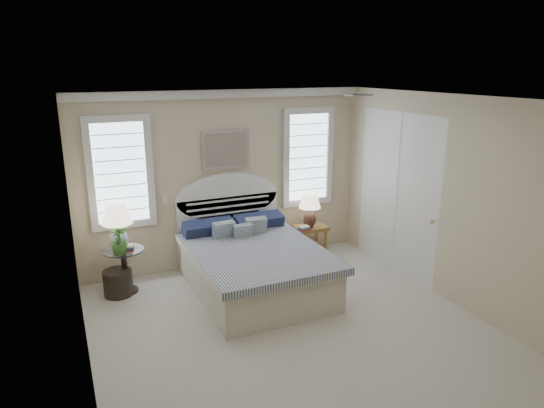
{
  "coord_description": "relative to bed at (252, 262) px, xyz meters",
  "views": [
    {
      "loc": [
        -2.33,
        -4.4,
        3.03
      ],
      "look_at": [
        0.1,
        1.0,
        1.34
      ],
      "focal_mm": 32.0,
      "sensor_mm": 36.0,
      "label": 1
    }
  ],
  "objects": [
    {
      "name": "potted_plant",
      "position": [
        -1.71,
        0.43,
        0.44
      ],
      "size": [
        0.29,
        0.29,
        0.4
      ],
      "primitive_type": "imported",
      "rotation": [
        0.0,
        0.0,
        -0.41
      ],
      "color": "#2F6528",
      "rests_on": "side_table_left"
    },
    {
      "name": "crown_molding",
      "position": [
        0.0,
        1.0,
        2.25
      ],
      "size": [
        4.5,
        0.08,
        0.12
      ],
      "primitive_type": "cube",
      "color": "silver",
      "rests_on": "wall_back"
    },
    {
      "name": "painting",
      "position": [
        0.0,
        1.0,
        1.43
      ],
      "size": [
        0.74,
        0.04,
        0.58
      ],
      "primitive_type": "cube",
      "color": "silver",
      "rests_on": "wall_back"
    },
    {
      "name": "switch_plate",
      "position": [
        -0.95,
        1.03,
        0.76
      ],
      "size": [
        0.08,
        0.01,
        0.12
      ],
      "primitive_type": "cube",
      "color": "silver",
      "rests_on": "wall_back"
    },
    {
      "name": "bed",
      "position": [
        0.0,
        0.0,
        0.0
      ],
      "size": [
        1.72,
        2.28,
        1.47
      ],
      "color": "beige",
      "rests_on": "floor"
    },
    {
      "name": "floor_pot",
      "position": [
        -1.76,
        0.54,
        -0.21
      ],
      "size": [
        0.46,
        0.46,
        0.36
      ],
      "primitive_type": "cylinder",
      "rotation": [
        0.0,
        0.0,
        -0.18
      ],
      "color": "black",
      "rests_on": "floor"
    },
    {
      "name": "nightstand_right",
      "position": [
        1.3,
        0.69,
        0.0
      ],
      "size": [
        0.5,
        0.4,
        0.53
      ],
      "color": "olive",
      "rests_on": "floor"
    },
    {
      "name": "lamp_right",
      "position": [
        1.26,
        0.65,
        0.49
      ],
      "size": [
        0.39,
        0.39,
        0.56
      ],
      "rotation": [
        0.0,
        0.0,
        -0.13
      ],
      "color": "black",
      "rests_on": "nightstand_right"
    },
    {
      "name": "window_right",
      "position": [
        1.4,
        1.02,
        1.21
      ],
      "size": [
        0.9,
        0.06,
        1.6
      ],
      "primitive_type": "cube",
      "color": "silver",
      "rests_on": "wall_back"
    },
    {
      "name": "closet_door",
      "position": [
        2.23,
        -0.26,
        0.81
      ],
      "size": [
        0.02,
        1.8,
        2.4
      ],
      "primitive_type": "cube",
      "color": "silver",
      "rests_on": "floor"
    },
    {
      "name": "wall_right",
      "position": [
        2.25,
        -1.46,
        0.96
      ],
      "size": [
        0.02,
        5.0,
        2.7
      ],
      "primitive_type": "cube",
      "color": "beige",
      "rests_on": "floor"
    },
    {
      "name": "wall_left",
      "position": [
        -2.25,
        -1.46,
        0.96
      ],
      "size": [
        0.02,
        5.0,
        2.7
      ],
      "primitive_type": "cube",
      "color": "beige",
      "rests_on": "floor"
    },
    {
      "name": "ceiling",
      "position": [
        0.0,
        -1.46,
        2.31
      ],
      "size": [
        4.5,
        5.0,
        0.01
      ],
      "primitive_type": "cube",
      "color": "white",
      "rests_on": "wall_back"
    },
    {
      "name": "floor",
      "position": [
        0.0,
        -1.46,
        -0.39
      ],
      "size": [
        4.5,
        5.0,
        0.01
      ],
      "primitive_type": "cube",
      "color": "#BEB4A2",
      "rests_on": "ground"
    },
    {
      "name": "wall_back",
      "position": [
        0.0,
        1.04,
        0.96
      ],
      "size": [
        4.5,
        0.02,
        2.7
      ],
      "primitive_type": "cube",
      "color": "beige",
      "rests_on": "floor"
    },
    {
      "name": "hvac_vent",
      "position": [
        1.2,
        -0.66,
        2.29
      ],
      "size": [
        0.3,
        0.2,
        0.02
      ],
      "primitive_type": "cube",
      "color": "#B2B2B2",
      "rests_on": "ceiling"
    },
    {
      "name": "books_left",
      "position": [
        -1.61,
        0.53,
        0.28
      ],
      "size": [
        0.22,
        0.18,
        0.08
      ],
      "rotation": [
        0.0,
        0.0,
        -0.28
      ],
      "color": "#A32F28",
      "rests_on": "side_table_left"
    },
    {
      "name": "lamp_left",
      "position": [
        -1.69,
        0.59,
        0.64
      ],
      "size": [
        0.48,
        0.48,
        0.65
      ],
      "rotation": [
        0.0,
        0.0,
        0.23
      ],
      "color": "white",
      "rests_on": "side_table_left"
    },
    {
      "name": "side_table_left",
      "position": [
        -1.65,
        0.59,
        0.0
      ],
      "size": [
        0.56,
        0.56,
        0.63
      ],
      "color": "black",
      "rests_on": "floor"
    },
    {
      "name": "window_left",
      "position": [
        -1.55,
        1.02,
        1.21
      ],
      "size": [
        0.9,
        0.06,
        1.6
      ],
      "primitive_type": "cube",
      "color": "silver",
      "rests_on": "wall_back"
    },
    {
      "name": "books_right",
      "position": [
        1.11,
        0.54,
        0.18
      ],
      "size": [
        0.18,
        0.13,
        0.07
      ],
      "rotation": [
        0.0,
        0.0,
        0.05
      ],
      "color": "#A32F28",
      "rests_on": "nightstand_right"
    }
  ]
}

